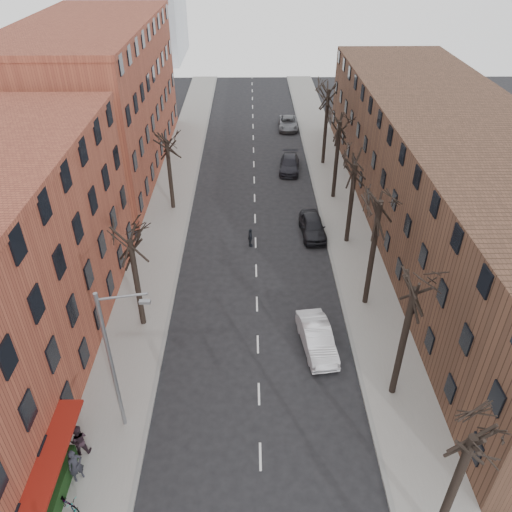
{
  "coord_description": "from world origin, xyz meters",
  "views": [
    {
      "loc": [
        -0.41,
        -7.08,
        22.54
      ],
      "look_at": [
        -0.06,
        20.13,
        4.0
      ],
      "focal_mm": 35.0,
      "sensor_mm": 36.0,
      "label": 1
    }
  ],
  "objects_px": {
    "pedestrian_a": "(76,465)",
    "parked_car_mid": "(290,164)",
    "bicycle": "(67,502)",
    "parked_car_near": "(313,226)",
    "silver_sedan": "(317,338)"
  },
  "relations": [
    {
      "from": "pedestrian_a",
      "to": "parked_car_mid",
      "type": "bearing_deg",
      "value": 29.04
    },
    {
      "from": "pedestrian_a",
      "to": "bicycle",
      "type": "height_order",
      "value": "pedestrian_a"
    },
    {
      "from": "parked_car_mid",
      "to": "bicycle",
      "type": "bearing_deg",
      "value": -103.32
    },
    {
      "from": "bicycle",
      "to": "parked_car_mid",
      "type": "bearing_deg",
      "value": 11.81
    },
    {
      "from": "parked_car_mid",
      "to": "parked_car_near",
      "type": "bearing_deg",
      "value": -79.75
    },
    {
      "from": "silver_sedan",
      "to": "pedestrian_a",
      "type": "xyz_separation_m",
      "value": [
        -12.43,
        -8.79,
        0.33
      ]
    },
    {
      "from": "silver_sedan",
      "to": "pedestrian_a",
      "type": "height_order",
      "value": "pedestrian_a"
    },
    {
      "from": "parked_car_near",
      "to": "parked_car_mid",
      "type": "distance_m",
      "value": 13.12
    },
    {
      "from": "pedestrian_a",
      "to": "bicycle",
      "type": "relative_size",
      "value": 1.24
    },
    {
      "from": "parked_car_mid",
      "to": "silver_sedan",
      "type": "bearing_deg",
      "value": -84.64
    },
    {
      "from": "parked_car_mid",
      "to": "pedestrian_a",
      "type": "xyz_separation_m",
      "value": [
        -12.54,
        -35.43,
        0.41
      ]
    },
    {
      "from": "silver_sedan",
      "to": "bicycle",
      "type": "distance_m",
      "value": 16.19
    },
    {
      "from": "pedestrian_a",
      "to": "bicycle",
      "type": "bearing_deg",
      "value": -135.62
    },
    {
      "from": "silver_sedan",
      "to": "parked_car_mid",
      "type": "height_order",
      "value": "silver_sedan"
    },
    {
      "from": "parked_car_near",
      "to": "bicycle",
      "type": "relative_size",
      "value": 3.03
    }
  ]
}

